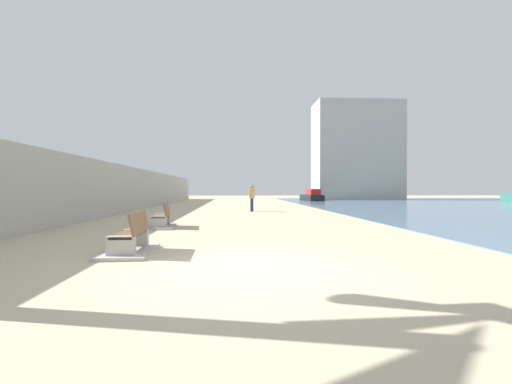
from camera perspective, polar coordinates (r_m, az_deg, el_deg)
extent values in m
plane|color=#C6B793|center=(25.26, -2.69, -2.97)|extent=(120.00, 120.00, 0.00)
cube|color=#ADAAA3|center=(26.23, -19.31, 0.40)|extent=(0.80, 64.00, 2.98)
cube|color=#ADAAA3|center=(8.77, -19.68, -7.89)|extent=(0.61, 0.22, 0.50)
cube|color=#ADAAA3|center=(10.12, -17.65, -6.77)|extent=(0.61, 0.22, 0.50)
cube|color=brown|center=(9.42, -18.60, -6.07)|extent=(0.55, 1.61, 0.06)
cube|color=brown|center=(9.34, -17.22, -4.39)|extent=(0.21, 1.60, 0.50)
cube|color=#ADAAA3|center=(9.47, -18.59, -8.53)|extent=(1.16, 2.13, 0.08)
cube|color=#ADAAA3|center=(14.64, -14.47, -4.52)|extent=(0.62, 0.25, 0.50)
cube|color=#ADAAA3|center=(16.03, -13.95, -4.08)|extent=(0.62, 0.25, 0.50)
cube|color=brown|center=(15.32, -14.20, -3.54)|extent=(0.64, 1.64, 0.06)
cube|color=brown|center=(15.29, -13.34, -2.49)|extent=(0.31, 1.61, 0.50)
cube|color=#ADAAA3|center=(15.36, -14.20, -5.06)|extent=(1.29, 2.19, 0.08)
cylinder|color=navy|center=(25.27, -0.54, -1.97)|extent=(0.12, 0.12, 0.88)
cylinder|color=navy|center=(25.18, -0.74, -1.97)|extent=(0.12, 0.12, 0.88)
cube|color=gold|center=(25.20, -0.64, -0.26)|extent=(0.35, 0.35, 0.62)
sphere|color=#936B4C|center=(25.20, -0.64, 0.79)|extent=(0.24, 0.24, 0.24)
cylinder|color=gold|center=(25.36, -0.30, -0.18)|extent=(0.09, 0.09, 0.56)
cylinder|color=gold|center=(25.04, -0.98, -0.19)|extent=(0.09, 0.09, 0.56)
cube|color=black|center=(48.26, 8.38, -0.85)|extent=(2.18, 5.29, 0.72)
cube|color=red|center=(47.50, 8.65, 0.01)|extent=(1.42, 2.37, 0.74)
cube|color=#ADAAA3|center=(56.30, 14.94, 5.96)|extent=(12.00, 6.00, 13.81)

